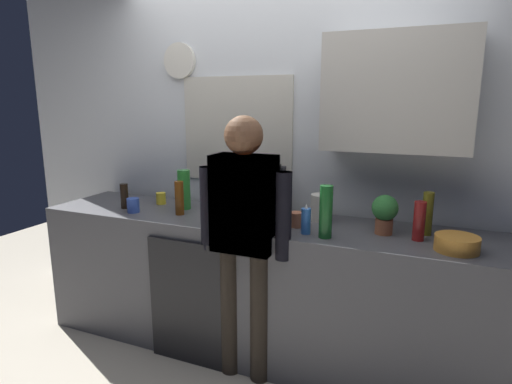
% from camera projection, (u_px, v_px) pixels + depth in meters
% --- Properties ---
extents(ground_plane, '(8.00, 8.00, 0.00)m').
position_uv_depth(ground_plane, '(245.00, 374.00, 2.64)').
color(ground_plane, beige).
extents(kitchen_counter, '(3.13, 0.64, 0.92)m').
position_uv_depth(kitchen_counter, '(263.00, 287.00, 2.82)').
color(kitchen_counter, '#4C4C51').
rests_on(kitchen_counter, ground_plane).
extents(dishwasher_panel, '(0.56, 0.02, 0.83)m').
position_uv_depth(dishwasher_panel, '(188.00, 304.00, 2.67)').
color(dishwasher_panel, black).
rests_on(dishwasher_panel, ground_plane).
extents(back_wall_assembly, '(4.73, 0.42, 2.60)m').
position_uv_depth(back_wall_assembly, '(297.00, 147.00, 2.96)').
color(back_wall_assembly, silver).
rests_on(back_wall_assembly, ground_plane).
extents(coffee_maker, '(0.20, 0.20, 0.33)m').
position_uv_depth(coffee_maker, '(270.00, 190.00, 2.95)').
color(coffee_maker, black).
rests_on(coffee_maker, kitchen_counter).
extents(bottle_clear_soda, '(0.09, 0.09, 0.28)m').
position_uv_depth(bottle_clear_soda, '(184.00, 190.00, 2.99)').
color(bottle_clear_soda, '#2D8C33').
rests_on(bottle_clear_soda, kitchen_counter).
extents(bottle_green_wine, '(0.07, 0.07, 0.30)m').
position_uv_depth(bottle_green_wine, '(326.00, 212.00, 2.35)').
color(bottle_green_wine, '#195923').
rests_on(bottle_green_wine, kitchen_counter).
extents(bottle_amber_beer, '(0.06, 0.06, 0.23)m').
position_uv_depth(bottle_amber_beer, '(179.00, 198.00, 2.84)').
color(bottle_amber_beer, brown).
rests_on(bottle_amber_beer, kitchen_counter).
extents(bottle_red_vinegar, '(0.06, 0.06, 0.22)m').
position_uv_depth(bottle_red_vinegar, '(419.00, 221.00, 2.31)').
color(bottle_red_vinegar, maroon).
rests_on(bottle_red_vinegar, kitchen_counter).
extents(bottle_dark_sauce, '(0.06, 0.06, 0.18)m').
position_uv_depth(bottle_dark_sauce, '(124.00, 196.00, 3.01)').
color(bottle_dark_sauce, black).
rests_on(bottle_dark_sauce, kitchen_counter).
extents(bottle_olive_oil, '(0.06, 0.06, 0.25)m').
position_uv_depth(bottle_olive_oil, '(427.00, 214.00, 2.40)').
color(bottle_olive_oil, olive).
rests_on(bottle_olive_oil, kitchen_counter).
extents(cup_blue_mug, '(0.08, 0.08, 0.10)m').
position_uv_depth(cup_blue_mug, '(133.00, 205.00, 2.91)').
color(cup_blue_mug, '#3351B2').
rests_on(cup_blue_mug, kitchen_counter).
extents(cup_yellow_cup, '(0.07, 0.07, 0.09)m').
position_uv_depth(cup_yellow_cup, '(161.00, 198.00, 3.15)').
color(cup_yellow_cup, yellow).
rests_on(cup_yellow_cup, kitchen_counter).
extents(cup_terracotta_mug, '(0.08, 0.08, 0.09)m').
position_uv_depth(cup_terracotta_mug, '(296.00, 220.00, 2.57)').
color(cup_terracotta_mug, '#B26647').
rests_on(cup_terracotta_mug, kitchen_counter).
extents(mixing_bowl, '(0.22, 0.22, 0.08)m').
position_uv_depth(mixing_bowl, '(457.00, 244.00, 2.15)').
color(mixing_bowl, orange).
rests_on(mixing_bowl, kitchen_counter).
extents(potted_plant, '(0.15, 0.15, 0.23)m').
position_uv_depth(potted_plant, '(385.00, 212.00, 2.42)').
color(potted_plant, '#9E5638').
rests_on(potted_plant, kitchen_counter).
extents(dish_soap, '(0.06, 0.06, 0.18)m').
position_uv_depth(dish_soap, '(306.00, 221.00, 2.43)').
color(dish_soap, blue).
rests_on(dish_soap, kitchen_counter).
extents(storage_canister, '(0.14, 0.14, 0.17)m').
position_uv_depth(storage_canister, '(322.00, 207.00, 2.71)').
color(storage_canister, silver).
rests_on(storage_canister, kitchen_counter).
extents(person_at_sink, '(0.57, 0.22, 1.60)m').
position_uv_depth(person_at_sink, '(244.00, 229.00, 2.44)').
color(person_at_sink, brown).
rests_on(person_at_sink, ground_plane).
extents(person_guest, '(0.57, 0.22, 1.60)m').
position_uv_depth(person_guest, '(244.00, 229.00, 2.44)').
color(person_guest, brown).
rests_on(person_guest, ground_plane).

